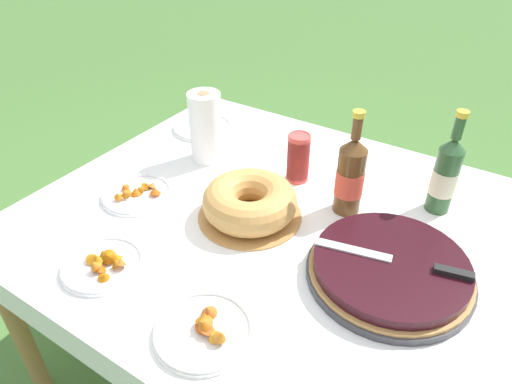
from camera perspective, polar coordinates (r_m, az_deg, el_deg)
The scene contains 14 objects.
ground_plane at distance 1.86m, azimuth 2.12°, elevation -20.62°, with size 16.00×16.00×0.00m, color #4C7A38.
garden_table at distance 1.38m, azimuth 2.69°, elevation -5.38°, with size 1.41×1.19×0.70m.
tablecloth at distance 1.35m, azimuth 2.75°, elevation -3.70°, with size 1.42×1.20×0.10m.
berry_tart at distance 1.18m, azimuth 16.39°, elevation -9.22°, with size 0.41×0.41×0.06m.
serving_knife at distance 1.16m, azimuth 18.10°, elevation -8.27°, with size 0.37×0.10×0.01m.
bundt_cake at distance 1.31m, azimuth -0.78°, elevation -1.28°, with size 0.30×0.30×0.11m.
cup_stack at distance 1.46m, azimuth 5.30°, elevation 4.28°, with size 0.07×0.07×0.16m.
cider_bottle_green at distance 1.41m, azimuth 22.59°, elevation 1.99°, with size 0.07×0.07×0.32m.
cider_bottle_amber at distance 1.33m, azimuth 11.70°, elevation 1.99°, with size 0.08×0.08×0.32m.
snack_plate_near at distance 1.23m, azimuth -18.59°, elevation -8.50°, with size 0.21×0.21×0.06m.
snack_plate_left at distance 1.82m, azimuth -6.66°, elevation 8.17°, with size 0.23×0.23×0.06m.
snack_plate_right at distance 1.04m, azimuth -6.51°, elevation -16.70°, with size 0.22×0.22×0.06m.
snack_plate_far at distance 1.46m, azimuth -14.64°, elevation -0.17°, with size 0.22×0.22×0.05m.
paper_towel_roll at distance 1.57m, azimuth -6.30°, elevation 8.05°, with size 0.11×0.11×0.24m.
Camera 1 is at (0.51, -0.92, 1.53)m, focal length 32.00 mm.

